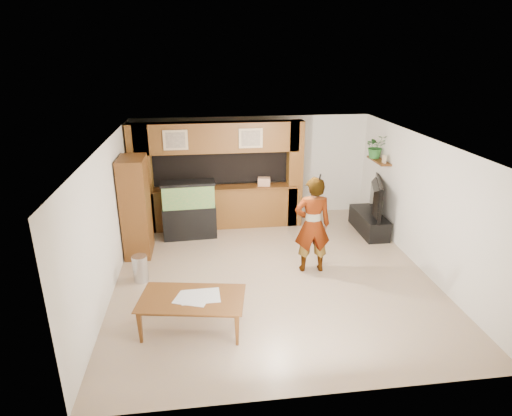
{
  "coord_description": "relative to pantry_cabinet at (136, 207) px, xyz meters",
  "views": [
    {
      "loc": [
        -1.27,
        -7.41,
        4.16
      ],
      "look_at": [
        -0.24,
        0.6,
        1.16
      ],
      "focal_mm": 30.0,
      "sensor_mm": 36.0,
      "label": 1
    }
  ],
  "objects": [
    {
      "name": "dining_table",
      "position": [
        1.17,
        -2.91,
        -0.77
      ],
      "size": [
        1.74,
        1.16,
        0.57
      ],
      "primitive_type": "imported",
      "rotation": [
        0.0,
        0.0,
        -0.17
      ],
      "color": "#5C3216",
      "rests_on": "floor"
    },
    {
      "name": "person",
      "position": [
        3.49,
        -1.22,
        -0.09
      ],
      "size": [
        0.73,
        0.5,
        1.94
      ],
      "primitive_type": "imported",
      "rotation": [
        0.0,
        0.0,
        3.09
      ],
      "color": "#9A7854",
      "rests_on": "floor"
    },
    {
      "name": "trash_can",
      "position": [
        0.17,
        -1.24,
        -0.8
      ],
      "size": [
        0.29,
        0.29,
        0.52
      ],
      "primitive_type": "cylinder",
      "color": "#B2B2B7",
      "rests_on": "floor"
    },
    {
      "name": "wall_back",
      "position": [
        2.7,
        2.01,
        0.24
      ],
      "size": [
        6.0,
        0.0,
        6.0
      ],
      "primitive_type": "plane",
      "rotation": [
        1.57,
        0.0,
        0.0
      ],
      "color": "white",
      "rests_on": "floor"
    },
    {
      "name": "newspaper_a",
      "position": [
        1.17,
        -2.91,
        -0.49
      ],
      "size": [
        0.6,
        0.52,
        0.01
      ],
      "primitive_type": "cube",
      "rotation": [
        0.0,
        0.0,
        -0.35
      ],
      "color": "silver",
      "rests_on": "dining_table"
    },
    {
      "name": "aquarium",
      "position": [
        1.07,
        0.71,
        -0.4
      ],
      "size": [
        1.22,
        0.46,
        1.35
      ],
      "rotation": [
        0.0,
        0.0,
        0.05
      ],
      "color": "black",
      "rests_on": "floor"
    },
    {
      "name": "microphone",
      "position": [
        3.54,
        -1.38,
        0.91
      ],
      "size": [
        0.03,
        0.09,
        0.15
      ],
      "primitive_type": "cylinder",
      "rotation": [
        0.44,
        0.0,
        0.0
      ],
      "color": "black",
      "rests_on": "person"
    },
    {
      "name": "partition",
      "position": [
        1.75,
        1.39,
        0.25
      ],
      "size": [
        4.2,
        0.99,
        2.6
      ],
      "color": "brown",
      "rests_on": "floor"
    },
    {
      "name": "newspaper_b",
      "position": [
        1.31,
        -2.86,
        -0.49
      ],
      "size": [
        0.6,
        0.44,
        0.01
      ],
      "primitive_type": "cube",
      "rotation": [
        0.0,
        0.0,
        0.03
      ],
      "color": "silver",
      "rests_on": "dining_table"
    },
    {
      "name": "photo_frame",
      "position": [
        5.55,
        0.42,
        0.75
      ],
      "size": [
        0.05,
        0.14,
        0.18
      ],
      "primitive_type": "cube",
      "rotation": [
        0.0,
        0.0,
        0.17
      ],
      "color": "tan",
      "rests_on": "wall_shelf"
    },
    {
      "name": "television",
      "position": [
        5.35,
        0.46,
        -0.17
      ],
      "size": [
        0.63,
        1.43,
        0.83
      ],
      "primitive_type": "imported",
      "rotation": [
        0.0,
        0.0,
        1.25
      ],
      "color": "black",
      "rests_on": "tv_stand"
    },
    {
      "name": "potted_plant",
      "position": [
        5.52,
        0.89,
        0.94
      ],
      "size": [
        0.54,
        0.48,
        0.56
      ],
      "primitive_type": "imported",
      "rotation": [
        0.0,
        0.0,
        0.08
      ],
      "color": "#276228",
      "rests_on": "wall_shelf"
    },
    {
      "name": "wall_shelf",
      "position": [
        5.55,
        0.71,
        0.64
      ],
      "size": [
        0.25,
        0.9,
        0.04
      ],
      "primitive_type": "cube",
      "color": "#5C3216",
      "rests_on": "wall_right"
    },
    {
      "name": "counter_box",
      "position": [
        2.89,
        1.21,
        0.08
      ],
      "size": [
        0.32,
        0.24,
        0.2
      ],
      "primitive_type": "cube",
      "rotation": [
        0.0,
        0.0,
        -0.16
      ],
      "color": "tan",
      "rests_on": "partition"
    },
    {
      "name": "pantry_cabinet",
      "position": [
        0.0,
        0.0,
        0.0
      ],
      "size": [
        0.53,
        0.87,
        2.12
      ],
      "primitive_type": "cube",
      "color": "#5C3216",
      "rests_on": "floor"
    },
    {
      "name": "floor",
      "position": [
        2.7,
        -1.24,
        -1.06
      ],
      "size": [
        6.5,
        6.5,
        0.0
      ],
      "primitive_type": "plane",
      "color": "#9F866E",
      "rests_on": "ground"
    },
    {
      "name": "wall_right",
      "position": [
        5.7,
        -1.24,
        0.24
      ],
      "size": [
        0.0,
        6.5,
        6.5
      ],
      "primitive_type": "plane",
      "rotation": [
        1.57,
        0.0,
        -1.57
      ],
      "color": "white",
      "rests_on": "floor"
    },
    {
      "name": "tv_stand",
      "position": [
        5.35,
        0.46,
        -0.82
      ],
      "size": [
        0.52,
        1.42,
        0.47
      ],
      "primitive_type": "cube",
      "color": "black",
      "rests_on": "floor"
    },
    {
      "name": "wall_clock",
      "position": [
        -0.27,
        -0.24,
        0.84
      ],
      "size": [
        0.05,
        0.25,
        0.25
      ],
      "color": "black",
      "rests_on": "wall_left"
    },
    {
      "name": "wall_left",
      "position": [
        -0.3,
        -1.24,
        0.24
      ],
      "size": [
        0.0,
        6.5,
        6.5
      ],
      "primitive_type": "plane",
      "rotation": [
        1.57,
        0.0,
        1.57
      ],
      "color": "white",
      "rests_on": "floor"
    },
    {
      "name": "ceiling",
      "position": [
        2.7,
        -1.24,
        1.54
      ],
      "size": [
        6.5,
        6.5,
        0.0
      ],
      "primitive_type": "plane",
      "color": "white",
      "rests_on": "wall_back"
    }
  ]
}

